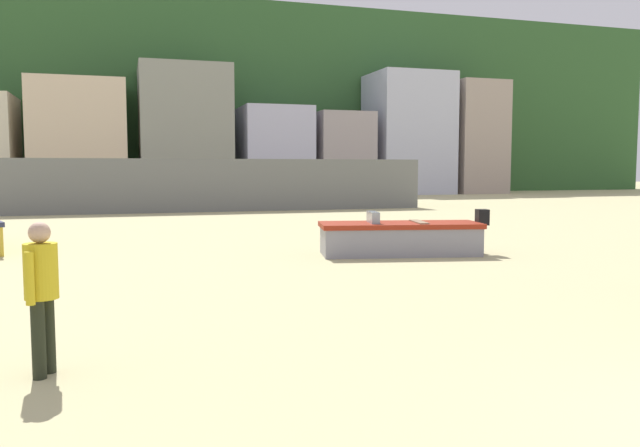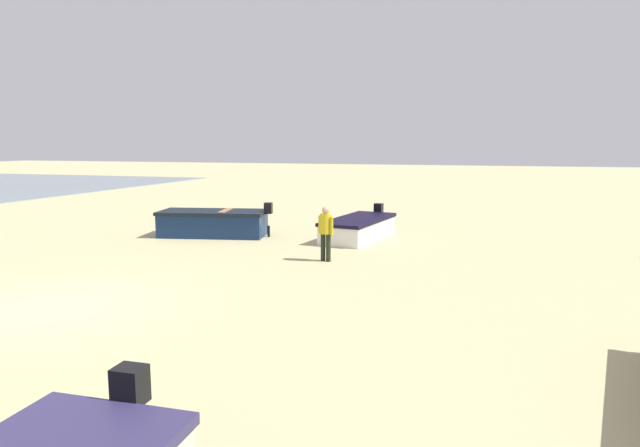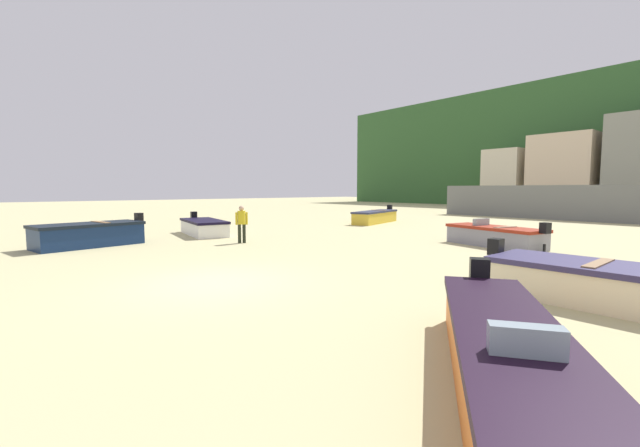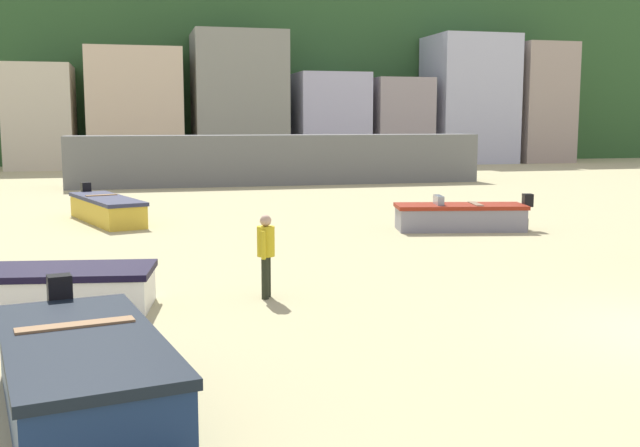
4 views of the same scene
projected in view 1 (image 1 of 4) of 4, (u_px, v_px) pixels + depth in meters
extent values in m
cube|color=#30592B|center=(174.00, 112.00, 66.61)|extent=(90.00, 32.00, 16.05)
cube|color=slate|center=(213.00, 185.00, 32.67)|extent=(22.00, 2.40, 2.64)
cube|color=beige|center=(80.00, 140.00, 46.51)|extent=(6.62, 6.18, 8.49)
cube|color=gray|center=(185.00, 132.00, 48.49)|extent=(6.69, 5.79, 9.86)
cube|color=#B3B3CE|center=(274.00, 152.00, 50.68)|extent=(5.30, 5.81, 6.96)
cube|color=#9C9193|center=(339.00, 154.00, 52.34)|extent=(4.47, 5.88, 6.63)
cube|color=silver|center=(408.00, 134.00, 53.96)|extent=(6.40, 5.75, 10.09)
cube|color=#A49286|center=(471.00, 138.00, 55.72)|extent=(4.43, 5.69, 9.57)
cube|color=gray|center=(400.00, 241.00, 16.01)|extent=(4.08, 2.08, 0.69)
cube|color=maroon|center=(400.00, 225.00, 15.97)|extent=(4.20, 2.18, 0.12)
cube|color=black|center=(482.00, 217.00, 16.17)|extent=(0.34, 0.37, 0.40)
cylinder|color=black|center=(481.00, 247.00, 16.23)|extent=(0.12, 0.12, 0.34)
cube|color=#8C9EA8|center=(373.00, 217.00, 15.89)|extent=(0.36, 0.82, 0.28)
cube|color=#896B4F|center=(419.00, 223.00, 16.02)|extent=(0.46, 1.16, 0.08)
cylinder|color=black|center=(48.00, 335.00, 6.75)|extent=(0.18, 0.18, 0.82)
cylinder|color=black|center=(38.00, 340.00, 6.55)|extent=(0.18, 0.18, 0.82)
cylinder|color=gold|center=(41.00, 271.00, 6.59)|extent=(0.44, 0.44, 0.58)
cylinder|color=gold|center=(52.00, 271.00, 6.81)|extent=(0.12, 0.12, 0.54)
cylinder|color=gold|center=(30.00, 278.00, 6.37)|extent=(0.12, 0.12, 0.54)
sphere|color=tan|center=(39.00, 233.00, 6.55)|extent=(0.29, 0.29, 0.22)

